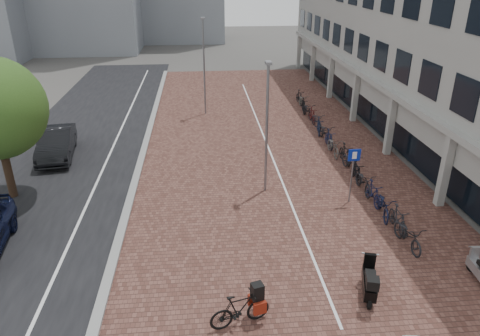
% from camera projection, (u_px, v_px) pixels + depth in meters
% --- Properties ---
extents(ground, '(140.00, 140.00, 0.00)m').
position_uv_depth(ground, '(256.00, 271.00, 15.67)').
color(ground, '#474442').
rests_on(ground, ground).
extents(plaza_brick, '(14.50, 42.00, 0.04)m').
position_uv_depth(plaza_brick, '(264.00, 145.00, 26.71)').
color(plaza_brick, brown).
rests_on(plaza_brick, ground).
extents(street_asphalt, '(8.00, 50.00, 0.03)m').
position_uv_depth(street_asphalt, '(77.00, 152.00, 25.79)').
color(street_asphalt, black).
rests_on(street_asphalt, ground).
extents(curb, '(0.35, 42.00, 0.14)m').
position_uv_depth(curb, '(144.00, 148.00, 26.09)').
color(curb, gray).
rests_on(curb, ground).
extents(lane_line, '(0.12, 44.00, 0.00)m').
position_uv_depth(lane_line, '(112.00, 150.00, 25.95)').
color(lane_line, white).
rests_on(lane_line, street_asphalt).
extents(parking_line, '(0.10, 30.00, 0.00)m').
position_uv_depth(parking_line, '(267.00, 145.00, 26.72)').
color(parking_line, white).
rests_on(parking_line, plaza_brick).
extents(car_dark, '(2.36, 5.04, 1.60)m').
position_uv_depth(car_dark, '(56.00, 143.00, 24.83)').
color(car_dark, black).
rests_on(car_dark, ground).
extents(hero_bike, '(1.97, 1.03, 1.34)m').
position_uv_depth(hero_bike, '(240.00, 309.00, 13.12)').
color(hero_bike, black).
rests_on(hero_bike, ground).
extents(scooter_mid, '(1.04, 1.86, 1.22)m').
position_uv_depth(scooter_mid, '(370.00, 280.00, 14.30)').
color(scooter_mid, black).
rests_on(scooter_mid, ground).
extents(parking_sign, '(0.55, 0.09, 2.61)m').
position_uv_depth(parking_sign, '(353.00, 167.00, 19.54)').
color(parking_sign, slate).
rests_on(parking_sign, ground).
extents(lamp_near, '(0.12, 0.12, 6.10)m').
position_uv_depth(lamp_near, '(267.00, 131.00, 20.07)').
color(lamp_near, gray).
rests_on(lamp_near, ground).
extents(lamp_far, '(0.12, 0.12, 6.65)m').
position_uv_depth(lamp_far, '(204.00, 68.00, 31.03)').
color(lamp_far, slate).
rests_on(lamp_far, ground).
extents(bike_row, '(1.11, 21.45, 1.05)m').
position_uv_depth(bike_row, '(334.00, 143.00, 25.60)').
color(bike_row, black).
rests_on(bike_row, ground).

